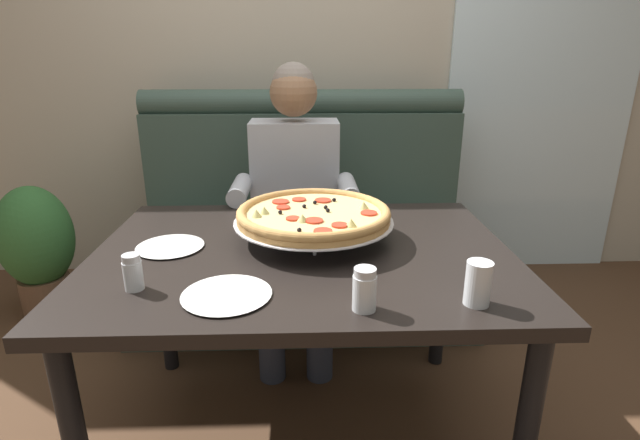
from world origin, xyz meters
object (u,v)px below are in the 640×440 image
at_px(shaker_parmesan, 133,275).
at_px(drinking_glass, 478,286).
at_px(dining_table, 303,272).
at_px(diner_main, 295,194).
at_px(plate_near_right, 227,292).
at_px(plate_near_left, 170,245).
at_px(booth_bench, 304,237).
at_px(shaker_oregano, 364,292).
at_px(pizza, 314,215).
at_px(potted_plant, 37,246).

relative_size(shaker_parmesan, drinking_glass, 0.87).
bearing_deg(dining_table, diner_main, 93.02).
xyz_separation_m(diner_main, plate_near_right, (-0.16, -0.99, 0.02)).
height_order(shaker_parmesan, plate_near_left, shaker_parmesan).
bearing_deg(diner_main, shaker_parmesan, -113.30).
bearing_deg(booth_bench, plate_near_left, -114.66).
bearing_deg(shaker_oregano, plate_near_left, 144.19).
xyz_separation_m(shaker_parmesan, plate_near_left, (0.02, 0.29, -0.03)).
height_order(pizza, shaker_parmesan, pizza).
xyz_separation_m(shaker_oregano, shaker_parmesan, (-0.59, 0.13, -0.01)).
height_order(booth_bench, plate_near_right, booth_bench).
xyz_separation_m(shaker_parmesan, potted_plant, (-0.90, 1.14, -0.37)).
bearing_deg(shaker_oregano, shaker_parmesan, 167.89).
bearing_deg(drinking_glass, dining_table, 139.61).
bearing_deg(booth_bench, potted_plant, -177.26).
bearing_deg(plate_near_left, pizza, 7.88).
bearing_deg(drinking_glass, shaker_oregano, -176.33).
distance_m(booth_bench, shaker_parmesan, 1.34).
height_order(shaker_oregano, potted_plant, shaker_oregano).
xyz_separation_m(shaker_parmesan, plate_near_right, (0.25, -0.05, -0.03)).
distance_m(booth_bench, pizza, 0.95).
relative_size(diner_main, drinking_glass, 11.33).
relative_size(dining_table, plate_near_right, 5.65).
bearing_deg(shaker_parmesan, pizza, 36.16).
xyz_separation_m(plate_near_right, drinking_glass, (0.62, -0.06, 0.04)).
bearing_deg(booth_bench, dining_table, -90.00).
relative_size(pizza, plate_near_right, 2.27).
bearing_deg(booth_bench, pizza, -87.56).
height_order(booth_bench, plate_near_left, booth_bench).
bearing_deg(plate_near_right, plate_near_left, 124.45).
xyz_separation_m(pizza, potted_plant, (-1.38, 0.79, -0.42)).
distance_m(plate_near_left, plate_near_right, 0.40).
bearing_deg(booth_bench, shaker_parmesan, -110.08).
distance_m(booth_bench, diner_main, 0.41).
relative_size(booth_bench, pizza, 3.22).
height_order(booth_bench, diner_main, diner_main).
distance_m(booth_bench, potted_plant, 1.35).
distance_m(pizza, plate_near_right, 0.47).
bearing_deg(potted_plant, booth_bench, 2.74).
xyz_separation_m(dining_table, pizza, (0.04, 0.09, 0.16)).
height_order(shaker_oregano, plate_near_left, shaker_oregano).
relative_size(dining_table, shaker_parmesan, 13.43).
relative_size(shaker_oregano, plate_near_right, 0.47).
relative_size(shaker_oregano, plate_near_left, 0.51).
bearing_deg(pizza, plate_near_right, -120.17).
bearing_deg(dining_table, shaker_oregano, -68.81).
bearing_deg(shaker_parmesan, plate_near_right, -10.93).
distance_m(plate_near_right, potted_plant, 1.69).
bearing_deg(pizza, drinking_glass, -49.42).
bearing_deg(pizza, potted_plant, 150.07).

